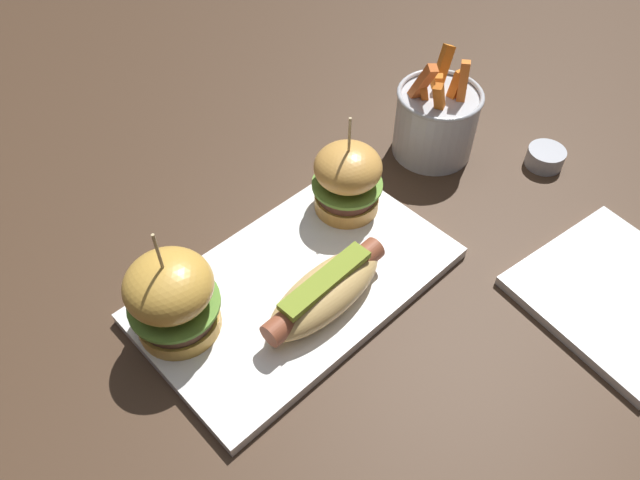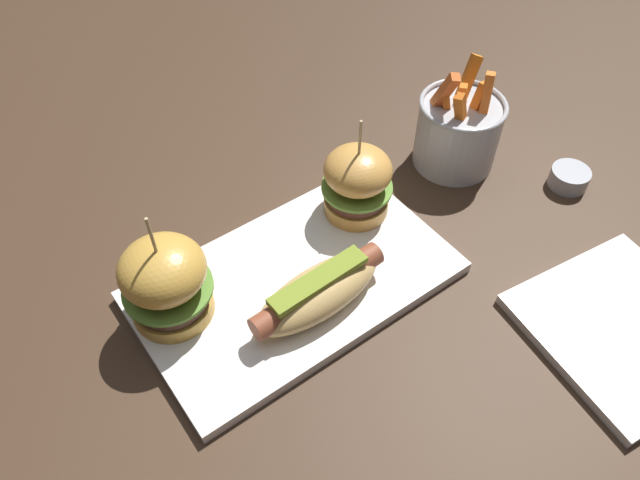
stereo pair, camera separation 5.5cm
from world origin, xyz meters
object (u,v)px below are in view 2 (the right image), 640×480
object	(u,v)px
slider_left	(166,282)
platter_main	(295,282)
hot_dog	(316,293)
sauce_ramekin	(569,177)
slider_right	(357,182)
side_plate	(625,328)
fries_bucket	(458,131)

from	to	relation	value
slider_left	platter_main	bearing A→B (deg)	-17.55
platter_main	hot_dog	bearing A→B (deg)	-94.73
hot_dog	sauce_ramekin	world-z (taller)	hot_dog
slider_right	side_plate	world-z (taller)	slider_right
hot_dog	slider_left	world-z (taller)	slider_left
hot_dog	slider_right	bearing A→B (deg)	35.24
slider_left	sauce_ramekin	distance (m)	0.52
sauce_ramekin	fries_bucket	bearing A→B (deg)	125.07
sauce_ramekin	platter_main	bearing A→B (deg)	168.87
fries_bucket	platter_main	bearing A→B (deg)	-170.53
fries_bucket	side_plate	distance (m)	0.31
sauce_ramekin	side_plate	world-z (taller)	sauce_ramekin
slider_right	platter_main	bearing A→B (deg)	-160.23
slider_left	sauce_ramekin	size ratio (longest dim) A/B	2.86
side_plate	slider_right	bearing A→B (deg)	112.81
platter_main	slider_right	world-z (taller)	slider_right
platter_main	sauce_ramekin	bearing A→B (deg)	-11.13
slider_left	hot_dog	bearing A→B (deg)	-34.37
hot_dog	platter_main	bearing A→B (deg)	85.27
platter_main	sauce_ramekin	xyz separation A→B (m)	(0.38, -0.07, 0.01)
fries_bucket	side_plate	xyz separation A→B (m)	(-0.05, -0.30, -0.04)
slider_right	sauce_ramekin	xyz separation A→B (m)	(0.26, -0.12, -0.05)
slider_left	side_plate	bearing A→B (deg)	-38.37
slider_right	side_plate	xyz separation A→B (m)	(0.13, -0.30, -0.05)
slider_right	fries_bucket	bearing A→B (deg)	1.82
hot_dog	sauce_ramekin	size ratio (longest dim) A/B	3.27
slider_left	slider_right	distance (m)	0.25
platter_main	side_plate	size ratio (longest dim) A/B	1.83
platter_main	side_plate	xyz separation A→B (m)	(0.24, -0.25, -0.00)
hot_dog	side_plate	world-z (taller)	hot_dog
hot_dog	fries_bucket	distance (m)	0.31
side_plate	platter_main	bearing A→B (deg)	133.92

